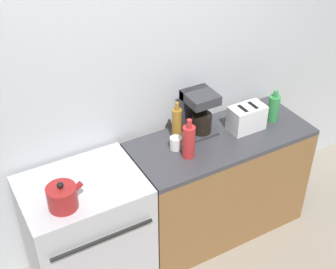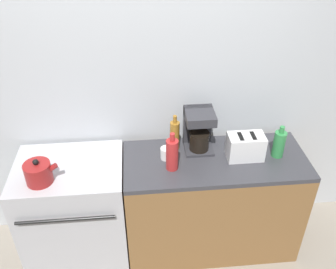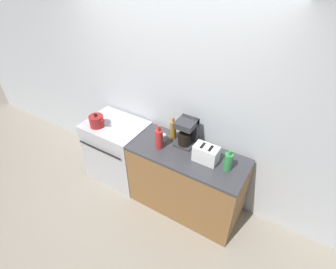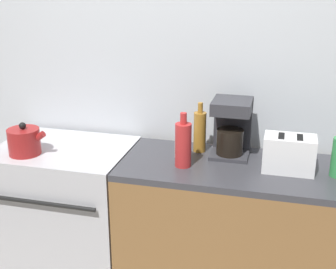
{
  "view_description": "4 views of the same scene",
  "coord_description": "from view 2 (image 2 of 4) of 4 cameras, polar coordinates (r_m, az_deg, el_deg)",
  "views": [
    {
      "loc": [
        -1.23,
        -1.95,
        2.89
      ],
      "look_at": [
        0.06,
        0.33,
        1.05
      ],
      "focal_mm": 50.0,
      "sensor_mm": 36.0,
      "label": 1
    },
    {
      "loc": [
        -0.07,
        -1.86,
        2.63
      ],
      "look_at": [
        0.13,
        0.31,
        1.14
      ],
      "focal_mm": 40.0,
      "sensor_mm": 36.0,
      "label": 2
    },
    {
      "loc": [
        1.46,
        -1.72,
        2.87
      ],
      "look_at": [
        0.2,
        0.34,
        1.03
      ],
      "focal_mm": 28.0,
      "sensor_mm": 36.0,
      "label": 3
    },
    {
      "loc": [
        0.66,
        -2.06,
        1.92
      ],
      "look_at": [
        0.03,
        0.38,
        1.02
      ],
      "focal_mm": 50.0,
      "sensor_mm": 36.0,
      "label": 4
    }
  ],
  "objects": [
    {
      "name": "wall_back",
      "position": [
        2.85,
        -3.38,
        6.54
      ],
      "size": [
        8.0,
        0.05,
        2.6
      ],
      "color": "silver",
      "rests_on": "ground_plane"
    },
    {
      "name": "stove",
      "position": [
        3.11,
        -13.91,
        -11.11
      ],
      "size": [
        0.79,
        0.65,
        0.91
      ],
      "color": "#B7B7BC",
      "rests_on": "ground_plane"
    },
    {
      "name": "counter_block",
      "position": [
        3.11,
        6.67,
        -10.26
      ],
      "size": [
        1.37,
        0.59,
        0.91
      ],
      "color": "brown",
      "rests_on": "ground_plane"
    },
    {
      "name": "kettle",
      "position": [
        2.7,
        -19.12,
        -5.54
      ],
      "size": [
        0.23,
        0.18,
        0.19
      ],
      "color": "maroon",
      "rests_on": "stove"
    },
    {
      "name": "toaster",
      "position": [
        2.81,
        11.72,
        -1.82
      ],
      "size": [
        0.27,
        0.16,
        0.19
      ],
      "color": "white",
      "rests_on": "counter_block"
    },
    {
      "name": "coffee_maker",
      "position": [
        2.83,
        4.69,
        0.92
      ],
      "size": [
        0.21,
        0.23,
        0.33
      ],
      "color": "#333338",
      "rests_on": "counter_block"
    },
    {
      "name": "bottle_amber",
      "position": [
        2.83,
        1.03,
        -0.09
      ],
      "size": [
        0.07,
        0.07,
        0.29
      ],
      "color": "#9E6B23",
      "rests_on": "counter_block"
    },
    {
      "name": "bottle_red",
      "position": [
        2.63,
        0.63,
        -3.01
      ],
      "size": [
        0.09,
        0.09,
        0.3
      ],
      "color": "#B72828",
      "rests_on": "counter_block"
    },
    {
      "name": "bottle_green",
      "position": [
        2.88,
        16.56,
        -1.35
      ],
      "size": [
        0.09,
        0.09,
        0.26
      ],
      "color": "#338C47",
      "rests_on": "counter_block"
    },
    {
      "name": "cup_white",
      "position": [
        2.77,
        -0.29,
        -2.86
      ],
      "size": [
        0.08,
        0.08,
        0.09
      ],
      "color": "white",
      "rests_on": "counter_block"
    }
  ]
}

